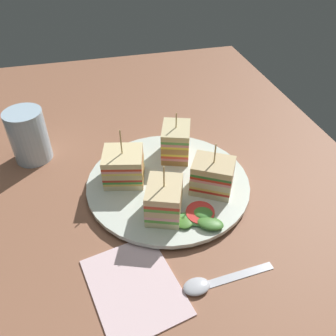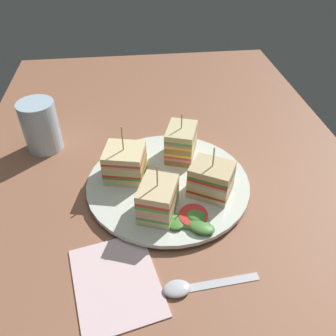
{
  "view_description": "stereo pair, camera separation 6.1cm",
  "coord_description": "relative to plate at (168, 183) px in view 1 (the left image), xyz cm",
  "views": [
    {
      "loc": [
        45.49,
        -11.54,
        42.96
      ],
      "look_at": [
        0.0,
        0.0,
        4.41
      ],
      "focal_mm": 37.49,
      "sensor_mm": 36.0,
      "label": 1
    },
    {
      "loc": [
        46.6,
        -5.58,
        42.96
      ],
      "look_at": [
        0.0,
        0.0,
        4.41
      ],
      "focal_mm": 37.49,
      "sensor_mm": 36.0,
      "label": 2
    }
  ],
  "objects": [
    {
      "name": "napkin",
      "position": [
        18.52,
        -9.41,
        -0.61
      ],
      "size": [
        16.64,
        14.09,
        0.5
      ],
      "primitive_type": "cube",
      "rotation": [
        0.0,
        0.0,
        0.21
      ],
      "color": "silver",
      "rests_on": "ground_plane"
    },
    {
      "name": "sandwich_wedge_1",
      "position": [
        3.83,
        6.76,
        3.5
      ],
      "size": [
        8.01,
        8.57,
        9.55
      ],
      "rotation": [
        0.0,
        0.0,
        10.48
      ],
      "color": "beige",
      "rests_on": "plate"
    },
    {
      "name": "drinking_glass",
      "position": [
        -15.07,
        -23.72,
        3.55
      ],
      "size": [
        7.15,
        7.15,
        10.4
      ],
      "color": "silver",
      "rests_on": "ground_plane"
    },
    {
      "name": "salad_garnish",
      "position": [
        10.32,
        2.68,
        1.14
      ],
      "size": [
        6.88,
        7.49,
        1.54
      ],
      "color": "#47802E",
      "rests_on": "plate"
    },
    {
      "name": "sandwich_wedge_0",
      "position": [
        7.36,
        -2.48,
        3.47
      ],
      "size": [
        8.24,
        7.34,
        9.61
      ],
      "rotation": [
        0.0,
        0.0,
        9.07
      ],
      "color": "beige",
      "rests_on": "plate"
    },
    {
      "name": "plate",
      "position": [
        0.0,
        0.0,
        0.0
      ],
      "size": [
        28.96,
        28.96,
        1.41
      ],
      "color": "white",
      "rests_on": "ground_plane"
    },
    {
      "name": "ground_plane",
      "position": [
        0.0,
        0.0,
        -1.76
      ],
      "size": [
        125.45,
        75.97,
        1.8
      ],
      "primitive_type": "cube",
      "color": "#956045"
    },
    {
      "name": "sandwich_wedge_3",
      "position": [
        -2.47,
        -7.37,
        3.44
      ],
      "size": [
        7.69,
        8.08,
        10.44
      ],
      "rotation": [
        0.0,
        0.0,
        13.91
      ],
      "color": "beige",
      "rests_on": "plate"
    },
    {
      "name": "spoon",
      "position": [
        20.72,
        0.22,
        -0.44
      ],
      "size": [
        2.98,
        13.67,
        1.0
      ],
      "rotation": [
        0.0,
        0.0,
        4.79
      ],
      "color": "silver",
      "rests_on": "ground_plane"
    },
    {
      "name": "sandwich_wedge_2",
      "position": [
        -7.03,
        3.32,
        3.74
      ],
      "size": [
        8.11,
        7.03,
        9.45
      ],
      "rotation": [
        0.0,
        0.0,
        12.24
      ],
      "color": "beige",
      "rests_on": "plate"
    }
  ]
}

